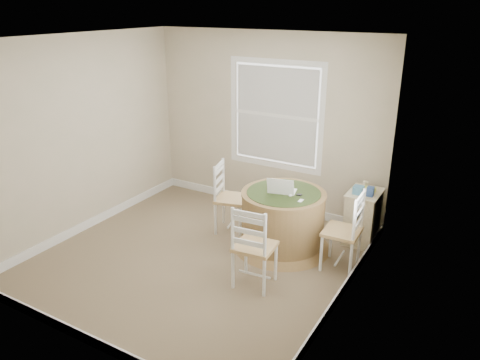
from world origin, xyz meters
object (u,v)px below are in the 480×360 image
Objects in this scene: chair_near at (255,246)px; laptop at (282,190)px; round_table at (283,218)px; chair_right at (342,231)px; chair_left at (232,198)px; corner_chest at (362,217)px.

chair_near is 0.97m from laptop.
laptop is (-0.02, -0.01, 0.37)m from round_table.
chair_near is at bearing -43.18° from chair_right.
chair_right is at bearing 159.34° from laptop.
chair_near is at bearing 83.63° from laptop.
chair_left is 1.35m from chair_near.
laptop is at bearing -142.33° from corner_chest.
laptop is at bearing -87.74° from chair_near.
chair_left reaches higher than corner_chest.
corner_chest is at bearing -120.00° from chair_near.
chair_near is at bearing -152.70° from chair_left.
round_table is 0.37m from laptop.
chair_left is 1.36× the size of corner_chest.
chair_left is 1.00× the size of chair_right.
chair_left is 2.45× the size of laptop.
chair_left is at bearing -99.08° from chair_right.
round_table is 0.81m from chair_left.
chair_left is 1.73m from corner_chest.
chair_left is 1.00× the size of chair_near.
round_table is 1.76× the size of corner_chest.
laptop is (0.78, -0.08, 0.31)m from chair_left.
chair_right is 0.88m from laptop.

